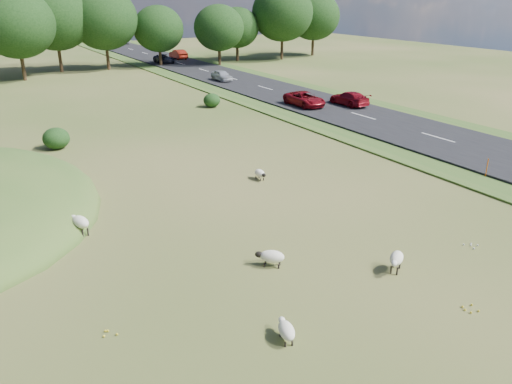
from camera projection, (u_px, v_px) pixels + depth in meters
ground at (121, 141)px, 36.70m from camera, size 160.00×160.00×0.00m
road at (275, 92)px, 54.17m from camera, size 8.00×150.00×0.25m
treeline at (22, 23)px, 61.97m from camera, size 96.28×14.66×11.70m
shrubs at (31, 126)px, 37.91m from camera, size 29.20×10.03×1.51m
marker_post at (487, 168)px, 29.07m from camera, size 0.06×0.06×1.20m
sheep_0 at (286, 330)px, 15.48m from camera, size 0.70×1.13×0.62m
sheep_1 at (80, 222)px, 22.22m from camera, size 0.84×1.31×0.91m
sheep_2 at (271, 256)px, 19.70m from camera, size 1.13×1.08×0.69m
sheep_3 at (260, 173)px, 28.90m from camera, size 0.48×1.05×0.61m
sheep_5 at (396, 259)px, 19.27m from camera, size 1.13×0.93×0.82m
car_0 at (178, 54)px, 79.73m from camera, size 1.55×4.44×1.46m
car_1 at (305, 99)px, 46.61m from camera, size 2.14×4.63×1.29m
car_2 at (349, 98)px, 46.92m from camera, size 1.78×4.39×1.27m
car_3 at (222, 75)px, 60.03m from camera, size 1.47×3.66×1.25m
car_4 at (122, 40)px, 103.46m from camera, size 2.10×5.16×1.50m
car_5 at (164, 59)px, 75.15m from camera, size 2.06×4.47×1.24m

